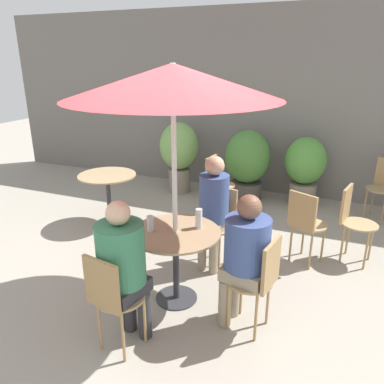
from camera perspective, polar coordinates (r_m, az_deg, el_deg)
The scene contains 20 objects.
ground_plane at distance 3.70m, azimuth -4.52°, elevation -17.03°, with size 20.00×20.00×0.00m, color gray.
storefront_wall at distance 6.44m, azimuth 10.05°, elevation 13.15°, with size 10.00×0.06×3.00m.
cafe_table_near at distance 3.50m, azimuth -2.51°, elevation -8.21°, with size 0.83×0.83×0.72m.
cafe_table_far at distance 5.25m, azimuth -12.71°, elevation 0.94°, with size 0.78×0.78×0.72m.
bistro_chair_0 at distance 2.97m, azimuth -12.13°, elevation -15.06°, with size 0.39×0.41×0.87m.
bistro_chair_1 at distance 3.17m, azimuth 10.29°, elevation -12.52°, with size 0.41×0.39×0.87m.
bistro_chair_2 at distance 4.16m, azimuth 4.16°, elevation -4.08°, with size 0.39×0.41×0.87m.
bistro_chair_3 at distance 5.47m, azimuth 3.76°, elevation 1.91°, with size 0.40×0.39×0.87m.
bistro_chair_4 at distance 4.28m, azimuth 16.88°, elevation -4.22°, with size 0.43×0.44×0.87m.
bistro_chair_5 at distance 5.97m, azimuth 27.19°, elevation 1.23°, with size 0.42×0.44×0.87m.
bistro_chair_6 at distance 4.57m, azimuth 23.28°, elevation -3.47°, with size 0.42×0.40×0.87m.
seated_person_0 at distance 2.95m, azimuth -10.47°, elevation -10.57°, with size 0.37×0.41×1.25m.
seated_person_1 at distance 3.12m, azimuth 8.05°, elevation -8.98°, with size 0.41×0.38×1.22m.
seated_person_2 at distance 3.95m, azimuth 3.27°, elevation -1.73°, with size 0.32×0.35×1.27m.
beer_glass_0 at distance 3.46m, azimuth 1.05°, elevation -4.06°, with size 0.06×0.06×0.19m.
beer_glass_1 at distance 3.43m, azimuth -6.38°, elevation -4.78°, with size 0.06×0.06×0.15m.
potted_plant_0 at distance 6.36m, azimuth -1.98°, elevation 6.26°, with size 0.65×0.65×1.21m.
potted_plant_1 at distance 6.06m, azimuth 8.36°, elevation 4.55°, with size 0.72×0.72×1.15m.
potted_plant_2 at distance 6.05m, azimuth 16.82°, elevation 3.71°, with size 0.63×0.63×1.09m.
umbrella at distance 3.09m, azimuth -2.93°, elevation 16.40°, with size 1.78×1.78×2.18m.
Camera 1 is at (1.37, -2.63, 2.21)m, focal length 35.00 mm.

